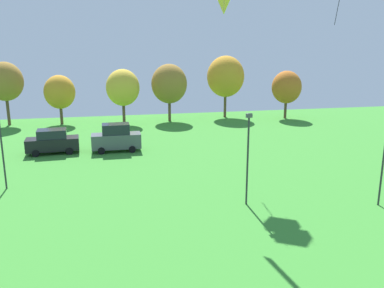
% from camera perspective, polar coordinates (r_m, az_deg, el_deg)
% --- Properties ---
extents(parked_car_leftmost, '(4.74, 2.30, 2.23)m').
position_cam_1_polar(parked_car_leftmost, '(39.23, -18.99, 0.34)').
color(parked_car_leftmost, black).
rests_on(parked_car_leftmost, ground).
extents(parked_car_second_from_left, '(4.52, 1.99, 2.60)m').
position_cam_1_polar(parked_car_second_from_left, '(38.44, -10.60, 0.84)').
color(parked_car_second_from_left, '#4C5156').
rests_on(parked_car_second_from_left, ground).
extents(light_post_0, '(0.36, 0.20, 6.44)m').
position_cam_1_polar(light_post_0, '(30.24, -25.25, 0.78)').
color(light_post_0, '#2D2D33').
rests_on(light_post_0, ground).
extents(light_post_2, '(0.36, 0.20, 5.75)m').
position_cam_1_polar(light_post_2, '(24.97, 7.84, -1.37)').
color(light_post_2, '#2D2D33').
rests_on(light_post_2, ground).
extents(treeline_tree_1, '(4.29, 4.29, 7.72)m').
position_cam_1_polar(treeline_tree_1, '(54.50, -24.78, 7.95)').
color(treeline_tree_1, brown).
rests_on(treeline_tree_1, ground).
extents(treeline_tree_2, '(3.77, 3.77, 6.09)m').
position_cam_1_polar(treeline_tree_2, '(52.92, -18.09, 6.94)').
color(treeline_tree_2, brown).
rests_on(treeline_tree_2, ground).
extents(treeline_tree_3, '(4.09, 4.09, 6.81)m').
position_cam_1_polar(treeline_tree_3, '(50.99, -9.68, 7.80)').
color(treeline_tree_3, brown).
rests_on(treeline_tree_3, ground).
extents(treeline_tree_4, '(4.55, 4.55, 7.33)m').
position_cam_1_polar(treeline_tree_4, '(52.43, -3.22, 8.43)').
color(treeline_tree_4, brown).
rests_on(treeline_tree_4, ground).
extents(treeline_tree_5, '(5.00, 5.00, 8.27)m').
position_cam_1_polar(treeline_tree_5, '(55.44, 4.74, 9.41)').
color(treeline_tree_5, brown).
rests_on(treeline_tree_5, ground).
extents(treeline_tree_6, '(3.92, 3.92, 6.35)m').
position_cam_1_polar(treeline_tree_6, '(55.83, 13.13, 7.77)').
color(treeline_tree_6, brown).
rests_on(treeline_tree_6, ground).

